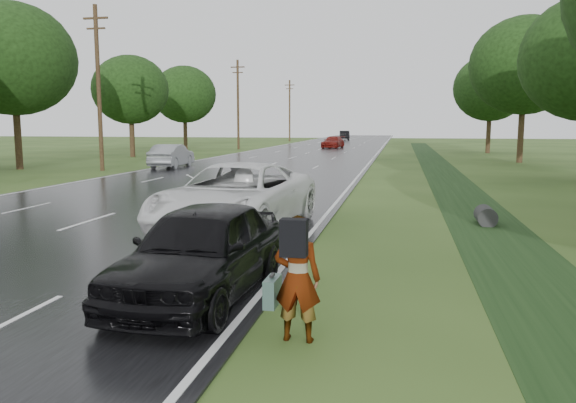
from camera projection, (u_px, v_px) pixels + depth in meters
The scene contains 19 objects.
road at pixel (303, 155), 52.56m from camera, with size 14.00×180.00×0.04m, color black.
edge_stripe_east at pixel (375, 155), 51.24m from camera, with size 0.12×180.00×0.01m, color silver.
edge_stripe_west at pixel (234, 154), 53.88m from camera, with size 0.12×180.00×0.01m, color silver.
center_line at pixel (303, 155), 52.56m from camera, with size 0.12×180.00×0.01m, color silver.
drainage_ditch at pixel (457, 189), 24.78m from camera, with size 2.20×120.00×0.56m.
utility_pole_mid at pixel (99, 86), 34.23m from camera, with size 1.60×0.26×10.00m.
utility_pole_far at pixel (238, 103), 63.36m from camera, with size 1.60×0.26×10.00m.
utility_pole_distant at pixel (290, 110), 92.49m from camera, with size 1.60×0.26×10.00m.
tree_east_d at pixel (525, 66), 41.30m from camera, with size 8.00×8.00×10.76m.
tree_east_f at pixel (491, 88), 55.06m from camera, with size 7.20×7.20×9.62m.
tree_west_c at pixel (13, 59), 35.13m from camera, with size 7.80×7.80×10.43m.
tree_west_d at pixel (130, 90), 48.71m from camera, with size 6.60×6.60×8.80m.
tree_west_f at pixel (184, 94), 62.38m from camera, with size 7.00×7.00×9.29m.
pedestrian at pixel (296, 277), 7.47m from camera, with size 0.76×0.69×1.72m.
white_pickup at pixel (236, 197), 15.19m from camera, with size 2.99×6.49×1.80m, color white.
dark_sedan at pixel (201, 250), 9.29m from camera, with size 1.86×4.63×1.58m, color black.
silver_sedan at pixel (172, 156), 36.96m from camera, with size 1.62×4.66×1.54m, color gray.
far_car_red at pixel (333, 142), 67.13m from camera, with size 1.95×4.79×1.39m, color maroon.
far_car_dark at pixel (344, 135), 101.41m from camera, with size 1.71×4.89×1.61m, color black.
Camera 1 is at (9.04, -6.90, 2.91)m, focal length 35.00 mm.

